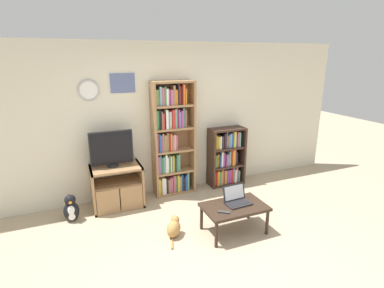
% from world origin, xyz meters
% --- Properties ---
extents(ground_plane, '(18.00, 18.00, 0.00)m').
position_xyz_m(ground_plane, '(0.00, 0.00, 0.00)').
color(ground_plane, tan).
extents(wall_back, '(7.12, 0.09, 2.60)m').
position_xyz_m(wall_back, '(-0.01, 2.16, 1.30)').
color(wall_back, beige).
rests_on(wall_back, ground_plane).
extents(tv_stand, '(0.79, 0.51, 0.69)m').
position_xyz_m(tv_stand, '(-0.89, 1.84, 0.35)').
color(tv_stand, '#9E754C').
rests_on(tv_stand, ground_plane).
extents(television, '(0.66, 0.18, 0.57)m').
position_xyz_m(television, '(-0.93, 1.88, 0.97)').
color(television, black).
rests_on(television, tv_stand).
extents(bookshelf_tall, '(0.72, 0.28, 1.98)m').
position_xyz_m(bookshelf_tall, '(0.09, 1.99, 0.97)').
color(bookshelf_tall, '#9E754C').
rests_on(bookshelf_tall, ground_plane).
extents(bookshelf_short, '(0.68, 0.31, 1.10)m').
position_xyz_m(bookshelf_short, '(1.15, 1.97, 0.53)').
color(bookshelf_short, '#3D281E').
rests_on(bookshelf_short, ground_plane).
extents(coffee_table, '(0.86, 0.54, 0.40)m').
position_xyz_m(coffee_table, '(0.48, 0.47, 0.35)').
color(coffee_table, '#332319').
rests_on(coffee_table, ground_plane).
extents(laptop, '(0.36, 0.28, 0.24)m').
position_xyz_m(laptop, '(0.54, 0.53, 0.46)').
color(laptop, '#232326').
rests_on(laptop, coffee_table).
extents(remote_near_laptop, '(0.15, 0.13, 0.02)m').
position_xyz_m(remote_near_laptop, '(0.25, 0.35, 0.41)').
color(remote_near_laptop, '#38383A').
rests_on(remote_near_laptop, coffee_table).
extents(cat, '(0.30, 0.44, 0.28)m').
position_xyz_m(cat, '(-0.33, 0.69, 0.12)').
color(cat, '#B78447').
rests_on(cat, ground_plane).
extents(penguin_figurine, '(0.22, 0.20, 0.42)m').
position_xyz_m(penguin_figurine, '(-1.60, 1.64, 0.19)').
color(penguin_figurine, black).
rests_on(penguin_figurine, ground_plane).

